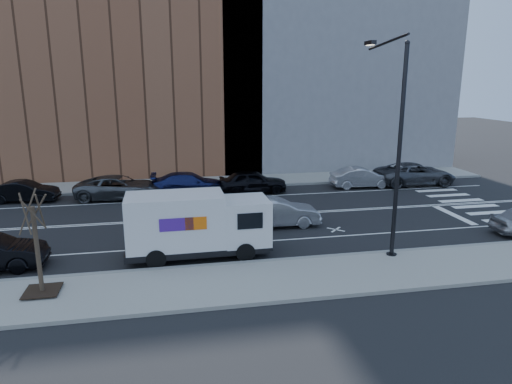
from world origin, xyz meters
name	(u,v)px	position (x,y,z in m)	size (l,w,h in m)	color
ground	(214,218)	(0.00, 0.00, 0.00)	(120.00, 120.00, 0.00)	black
sidewalk_near	(238,283)	(0.00, -8.80, 0.07)	(44.00, 3.60, 0.15)	gray
sidewalk_far	(202,183)	(0.00, 8.80, 0.07)	(44.00, 3.60, 0.15)	gray
curb_near	(231,264)	(0.00, -7.00, 0.08)	(44.00, 0.25, 0.17)	gray
curb_far	(204,188)	(0.00, 7.00, 0.08)	(44.00, 0.25, 0.17)	gray
crosswalk	(468,203)	(16.00, 0.00, 0.00)	(3.00, 14.00, 0.01)	white
road_markings	(214,218)	(0.00, 0.00, 0.00)	(40.00, 8.60, 0.01)	white
bldg_brick	(91,35)	(-8.00, 15.60, 11.00)	(26.00, 10.00, 22.00)	brown
bldg_concrete	(330,15)	(12.00, 15.60, 13.00)	(20.00, 10.00, 26.00)	slate
streetlight	(394,140)	(7.00, -6.91, 5.08)	(0.44, 4.02, 9.34)	black
street_tree	(38,259)	(-7.00, -8.40, 1.45)	(1.20, 1.20, 3.75)	black
fedex_van	(197,224)	(-1.27, -5.60, 1.49)	(6.25, 2.29, 2.84)	black
far_parked_b	(25,191)	(-11.41, 5.79, 0.67)	(1.42, 4.07, 1.34)	black
far_parked_c	(119,187)	(-5.60, 5.41, 0.76)	(2.52, 5.46, 1.52)	#4B4E52
far_parked_d	(189,183)	(-1.05, 5.89, 0.73)	(2.04, 5.03, 1.46)	#151C4C
far_parked_e	(253,181)	(3.23, 5.34, 0.79)	(1.86, 4.63, 1.58)	black
far_parked_f	(361,178)	(11.20, 5.41, 0.72)	(1.53, 4.39, 1.45)	#A6A6AB
far_parked_g	(415,174)	(15.43, 5.50, 0.81)	(2.69, 5.83, 1.62)	#44454B
driving_sedan	(277,212)	(3.12, -2.11, 0.75)	(1.58, 4.54, 1.49)	#A4A4A8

